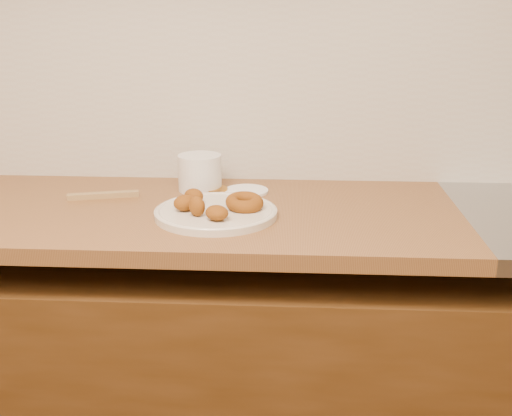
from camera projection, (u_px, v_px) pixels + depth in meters
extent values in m
cube|color=#C4B393|center=(268.00, 22.00, 1.79)|extent=(4.00, 0.02, 2.70)
cube|color=#503115|center=(262.00, 383.00, 1.79)|extent=(3.60, 0.60, 0.77)
cube|color=brown|center=(14.00, 211.00, 1.68)|extent=(2.30, 0.62, 0.04)
cube|color=#BCB7A9|center=(268.00, 77.00, 1.83)|extent=(3.60, 0.02, 0.60)
cylinder|color=beige|center=(216.00, 213.00, 1.57)|extent=(0.30, 0.30, 0.02)
torus|color=brown|center=(244.00, 202.00, 1.57)|extent=(0.13, 0.13, 0.04)
ellipsoid|color=brown|center=(194.00, 196.00, 1.61)|extent=(0.07, 0.07, 0.04)
ellipsoid|color=brown|center=(185.00, 203.00, 1.56)|extent=(0.07, 0.07, 0.04)
ellipsoid|color=brown|center=(197.00, 206.00, 1.52)|extent=(0.06, 0.05, 0.05)
ellipsoid|color=brown|center=(217.00, 213.00, 1.49)|extent=(0.08, 0.08, 0.03)
cylinder|color=silver|center=(200.00, 173.00, 1.78)|extent=(0.13, 0.13, 0.10)
cylinder|color=white|center=(246.00, 191.00, 1.78)|extent=(0.13, 0.13, 0.01)
cylinder|color=#AB6D18|center=(215.00, 190.00, 1.78)|extent=(0.08, 0.08, 0.01)
cube|color=olive|center=(103.00, 195.00, 1.72)|extent=(0.19, 0.07, 0.01)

